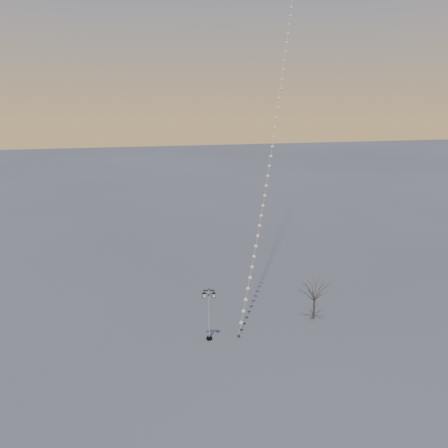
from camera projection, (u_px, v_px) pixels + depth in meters
name	position (u px, v px, depth m)	size (l,w,h in m)	color
ground	(244.00, 337.00, 34.52)	(300.00, 300.00, 0.00)	#484949
street_lamp	(209.00, 312.00, 33.50)	(1.08, 0.53, 4.32)	black
bare_tree	(315.00, 292.00, 36.74)	(2.10, 2.10, 3.49)	#49392F
kite_train	(275.00, 106.00, 45.49)	(16.19, 30.57, 35.01)	#31251A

